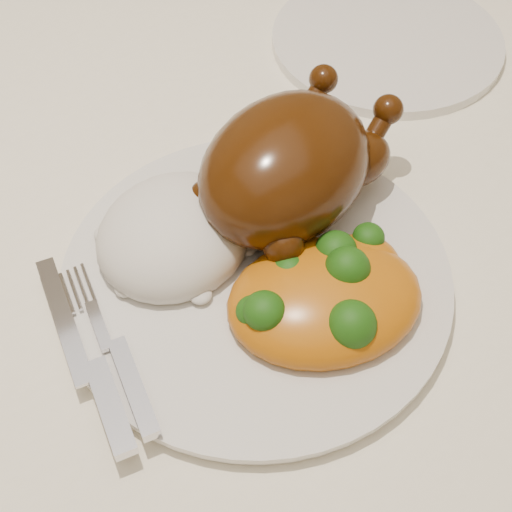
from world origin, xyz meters
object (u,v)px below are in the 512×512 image
dinner_plate (256,278)px  roast_chicken (289,165)px  side_plate (387,40)px  dining_table (50,325)px

dinner_plate → roast_chicken: 0.09m
dinner_plate → roast_chicken: (0.06, 0.04, 0.05)m
dinner_plate → roast_chicken: roast_chicken is taller
roast_chicken → side_plate: bearing=12.8°
dinner_plate → side_plate: bearing=34.6°
side_plate → dining_table: bearing=-170.9°
dining_table → side_plate: (0.41, 0.06, 0.11)m
side_plate → roast_chicken: 0.26m
dinner_plate → side_plate: dinner_plate is taller
dinner_plate → side_plate: size_ratio=1.24×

